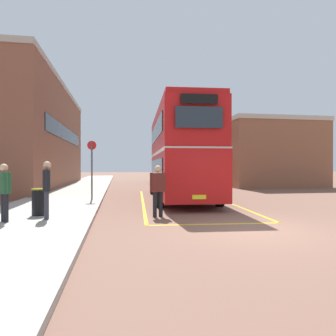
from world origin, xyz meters
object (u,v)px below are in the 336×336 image
pedestrian_waiting_near (47,185)px  bus_stop_sign (92,164)px  pedestrian_waiting_far (5,188)px  pedestrian_boarding (158,187)px  double_decker_bus (180,153)px  litter_bin (39,202)px  single_deck_bus (173,167)px

pedestrian_waiting_near → bus_stop_sign: bus_stop_sign is taller
pedestrian_waiting_far → pedestrian_waiting_near: bearing=16.7°
pedestrian_boarding → pedestrian_waiting_far: (-4.68, -0.94, 0.07)m
pedestrian_boarding → bus_stop_sign: bus_stop_sign is taller
double_decker_bus → pedestrian_waiting_near: (-5.50, -6.18, -1.32)m
pedestrian_waiting_near → litter_bin: size_ratio=2.01×
double_decker_bus → litter_bin: 8.24m
pedestrian_boarding → double_decker_bus: bearing=70.9°
pedestrian_boarding → pedestrian_waiting_far: 4.77m
double_decker_bus → pedestrian_waiting_near: double_decker_bus is taller
pedestrian_waiting_near → pedestrian_waiting_far: 1.15m
single_deck_bus → bus_stop_sign: bus_stop_sign is taller
single_deck_bus → double_decker_bus: bearing=-98.8°
double_decker_bus → pedestrian_boarding: bearing=-109.1°
pedestrian_waiting_far → litter_bin: pedestrian_waiting_far is taller
single_deck_bus → pedestrian_boarding: (-4.37, -21.30, -0.58)m
bus_stop_sign → pedestrian_waiting_near: bearing=-99.7°
pedestrian_waiting_far → double_decker_bus: bearing=44.6°
double_decker_bus → single_deck_bus: 15.94m
single_deck_bus → pedestrian_waiting_far: (-9.05, -22.24, -0.51)m
pedestrian_waiting_near → bus_stop_sign: size_ratio=0.62×
pedestrian_waiting_far → litter_bin: bearing=57.3°
double_decker_bus → pedestrian_waiting_far: 9.38m
bus_stop_sign → pedestrian_boarding: bearing=-61.1°
pedestrian_waiting_near → pedestrian_waiting_far: (-1.10, -0.33, -0.06)m
pedestrian_waiting_near → double_decker_bus: bearing=48.3°
pedestrian_waiting_near → single_deck_bus: bearing=70.1°
double_decker_bus → pedestrian_waiting_far: bearing=-135.4°
pedestrian_waiting_near → bus_stop_sign: (0.92, 5.40, 0.67)m
pedestrian_boarding → litter_bin: (-3.97, 0.16, -0.47)m
pedestrian_waiting_near → litter_bin: bearing=117.6°
pedestrian_boarding → bus_stop_sign: bearing=118.9°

